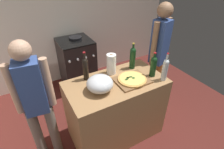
# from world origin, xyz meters

# --- Properties ---
(ground_plane) EXTENTS (4.35, 3.14, 0.02)m
(ground_plane) POSITION_xyz_m (0.00, 1.27, -0.01)
(ground_plane) COLOR #511E19
(kitchen_wall_rear) EXTENTS (4.35, 0.10, 2.60)m
(kitchen_wall_rear) POSITION_xyz_m (0.00, 2.59, 1.30)
(kitchen_wall_rear) COLOR silver
(kitchen_wall_rear) RESTS_ON ground_plane
(counter) EXTENTS (1.21, 0.66, 0.90)m
(counter) POSITION_xyz_m (-0.01, 0.79, 0.45)
(counter) COLOR #9E7247
(counter) RESTS_ON ground_plane
(cutting_board) EXTENTS (0.40, 0.32, 0.02)m
(cutting_board) POSITION_xyz_m (0.17, 0.71, 0.91)
(cutting_board) COLOR brown
(cutting_board) RESTS_ON counter
(pizza) EXTENTS (0.35, 0.35, 0.03)m
(pizza) POSITION_xyz_m (0.17, 0.71, 0.93)
(pizza) COLOR tan
(pizza) RESTS_ON cutting_board
(mixing_bowl) EXTENTS (0.30, 0.30, 0.18)m
(mixing_bowl) POSITION_xyz_m (-0.25, 0.73, 0.99)
(mixing_bowl) COLOR #B2B2B7
(mixing_bowl) RESTS_ON counter
(paper_towel_roll) EXTENTS (0.12, 0.12, 0.27)m
(paper_towel_roll) POSITION_xyz_m (0.04, 0.99, 1.03)
(paper_towel_roll) COLOR white
(paper_towel_roll) RESTS_ON counter
(wine_bottle_clear) EXTENTS (0.08, 0.08, 0.32)m
(wine_bottle_clear) POSITION_xyz_m (0.46, 0.68, 1.04)
(wine_bottle_clear) COLOR #143819
(wine_bottle_clear) RESTS_ON counter
(wine_bottle_dark) EXTENTS (0.07, 0.07, 0.36)m
(wine_bottle_dark) POSITION_xyz_m (0.52, 0.55, 1.05)
(wine_bottle_dark) COLOR silver
(wine_bottle_dark) RESTS_ON counter
(wine_bottle_amber) EXTENTS (0.08, 0.08, 0.36)m
(wine_bottle_amber) POSITION_xyz_m (0.35, 0.97, 1.06)
(wine_bottle_amber) COLOR #143819
(wine_bottle_amber) RESTS_ON counter
(wine_bottle_green) EXTENTS (0.07, 0.07, 0.37)m
(wine_bottle_green) POSITION_xyz_m (-0.29, 1.02, 1.06)
(wine_bottle_green) COLOR black
(wine_bottle_green) RESTS_ON counter
(stove) EXTENTS (0.58, 0.63, 0.98)m
(stove) POSITION_xyz_m (-0.04, 2.19, 0.47)
(stove) COLOR black
(stove) RESTS_ON ground_plane
(person_in_stripes) EXTENTS (0.39, 0.23, 1.57)m
(person_in_stripes) POSITION_xyz_m (-0.91, 0.90, 0.90)
(person_in_stripes) COLOR slate
(person_in_stripes) RESTS_ON ground_plane
(person_in_red) EXTENTS (0.35, 0.24, 1.69)m
(person_in_red) POSITION_xyz_m (0.82, 0.99, 0.97)
(person_in_red) COLOR #D88C4C
(person_in_red) RESTS_ON ground_plane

